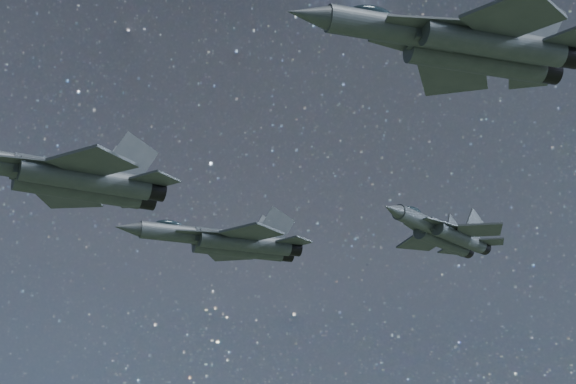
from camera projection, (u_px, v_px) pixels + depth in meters
name	position (u px, v px, depth m)	size (l,w,h in m)	color
jet_lead	(61.00, 176.00, 59.92)	(18.39, 13.07, 4.68)	#333B40
jet_left	(227.00, 241.00, 84.44)	(18.76, 13.24, 4.75)	#333B40
jet_right	(462.00, 44.00, 53.08)	(19.21, 13.38, 4.83)	#333B40
jet_slot	(443.00, 233.00, 81.64)	(15.96, 10.47, 4.11)	#333B40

